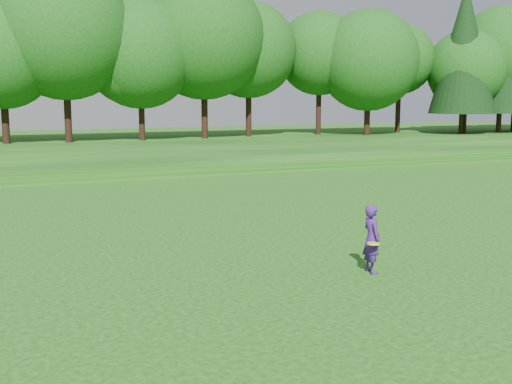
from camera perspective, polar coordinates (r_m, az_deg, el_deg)
name	(u,v)px	position (r m, az deg, el deg)	size (l,w,h in m)	color
ground	(244,315)	(11.49, -1.06, -10.88)	(140.00, 140.00, 0.00)	#11440D
berm	(46,151)	(44.36, -18.16, 3.46)	(130.00, 30.00, 0.60)	#11440D
walking_path	(78,181)	(30.54, -15.58, 0.99)	(130.00, 1.60, 0.04)	gray
treeline	(35,35)	(48.39, -19.06, 13.05)	(104.00, 7.00, 15.00)	#104814
woman	(372,239)	(14.18, 10.24, -4.13)	(0.48, 0.71, 1.50)	#421B7C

